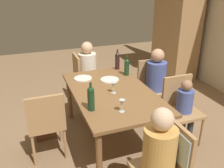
{
  "coord_description": "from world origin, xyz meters",
  "views": [
    {
      "loc": [
        2.79,
        -1.03,
        2.15
      ],
      "look_at": [
        0.0,
        0.0,
        0.86
      ],
      "focal_mm": 39.79,
      "sensor_mm": 36.0,
      "label": 1
    }
  ],
  "objects_px": {
    "person_woman_host": "(89,68)",
    "person_man_bearded": "(157,79)",
    "armoire_cabinet": "(176,28)",
    "chair_far_left": "(153,84)",
    "chair_right_end": "(170,157)",
    "handbag": "(46,131)",
    "chair_near": "(46,121)",
    "wine_glass_centre": "(122,103)",
    "wine_bottle_tall_green": "(91,98)",
    "dinner_plate_guest_left": "(83,78)",
    "chair_far_right": "(180,105)",
    "person_child_small": "(185,107)",
    "dining_table": "(112,97)",
    "person_man_guest": "(157,155)",
    "chair_left_end": "(83,76)",
    "wine_bottle_short_olive": "(117,60)",
    "wine_glass_near_left": "(114,85)",
    "wine_bottle_dark_red": "(127,67)",
    "dinner_plate_host": "(110,80)"
  },
  "relations": [
    {
      "from": "chair_left_end",
      "to": "handbag",
      "type": "relative_size",
      "value": 3.29
    },
    {
      "from": "person_man_bearded",
      "to": "wine_glass_centre",
      "type": "bearing_deg",
      "value": 43.12
    },
    {
      "from": "chair_far_left",
      "to": "wine_bottle_short_olive",
      "type": "xyz_separation_m",
      "value": [
        -0.3,
        -0.51,
        0.37
      ]
    },
    {
      "from": "wine_glass_near_left",
      "to": "armoire_cabinet",
      "type": "bearing_deg",
      "value": 131.83
    },
    {
      "from": "person_child_small",
      "to": "dining_table",
      "type": "bearing_deg",
      "value": -24.74
    },
    {
      "from": "person_man_bearded",
      "to": "dinner_plate_guest_left",
      "type": "bearing_deg",
      "value": -9.55
    },
    {
      "from": "person_woman_host",
      "to": "person_man_bearded",
      "type": "height_order",
      "value": "person_man_bearded"
    },
    {
      "from": "chair_right_end",
      "to": "wine_bottle_dark_red",
      "type": "bearing_deg",
      "value": -9.56
    },
    {
      "from": "chair_right_end",
      "to": "dinner_plate_guest_left",
      "type": "distance_m",
      "value": 1.83
    },
    {
      "from": "chair_far_right",
      "to": "wine_glass_centre",
      "type": "height_order",
      "value": "chair_far_right"
    },
    {
      "from": "person_man_bearded",
      "to": "armoire_cabinet",
      "type": "bearing_deg",
      "value": -130.65
    },
    {
      "from": "chair_left_end",
      "to": "person_woman_host",
      "type": "distance_m",
      "value": 0.17
    },
    {
      "from": "person_man_guest",
      "to": "wine_bottle_tall_green",
      "type": "distance_m",
      "value": 0.95
    },
    {
      "from": "chair_far_right",
      "to": "dinner_plate_guest_left",
      "type": "bearing_deg",
      "value": -36.61
    },
    {
      "from": "chair_left_end",
      "to": "person_woman_host",
      "type": "relative_size",
      "value": 0.81
    },
    {
      "from": "armoire_cabinet",
      "to": "dinner_plate_host",
      "type": "height_order",
      "value": "armoire_cabinet"
    },
    {
      "from": "wine_bottle_tall_green",
      "to": "person_man_bearded",
      "type": "bearing_deg",
      "value": 120.43
    },
    {
      "from": "person_man_guest",
      "to": "dinner_plate_host",
      "type": "height_order",
      "value": "person_man_guest"
    },
    {
      "from": "chair_far_left",
      "to": "person_child_small",
      "type": "height_order",
      "value": "person_child_small"
    },
    {
      "from": "chair_near",
      "to": "wine_glass_centre",
      "type": "relative_size",
      "value": 6.17
    },
    {
      "from": "person_man_guest",
      "to": "wine_glass_near_left",
      "type": "distance_m",
      "value": 1.19
    },
    {
      "from": "chair_far_left",
      "to": "chair_right_end",
      "type": "relative_size",
      "value": 1.0
    },
    {
      "from": "chair_near",
      "to": "dinner_plate_guest_left",
      "type": "distance_m",
      "value": 0.93
    },
    {
      "from": "wine_bottle_tall_green",
      "to": "handbag",
      "type": "relative_size",
      "value": 1.2
    },
    {
      "from": "chair_left_end",
      "to": "wine_glass_near_left",
      "type": "xyz_separation_m",
      "value": [
        1.3,
        0.09,
        0.33
      ]
    },
    {
      "from": "armoire_cabinet",
      "to": "chair_right_end",
      "type": "bearing_deg",
      "value": -33.77
    },
    {
      "from": "person_child_small",
      "to": "handbag",
      "type": "xyz_separation_m",
      "value": [
        -0.76,
        -1.77,
        -0.45
      ]
    },
    {
      "from": "wine_bottle_dark_red",
      "to": "handbag",
      "type": "bearing_deg",
      "value": -84.94
    },
    {
      "from": "wine_bottle_tall_green",
      "to": "dinner_plate_guest_left",
      "type": "bearing_deg",
      "value": 171.53
    },
    {
      "from": "wine_bottle_tall_green",
      "to": "dining_table",
      "type": "bearing_deg",
      "value": 134.93
    },
    {
      "from": "armoire_cabinet",
      "to": "handbag",
      "type": "bearing_deg",
      "value": -62.95
    },
    {
      "from": "armoire_cabinet",
      "to": "person_man_guest",
      "type": "distance_m",
      "value": 3.95
    },
    {
      "from": "dining_table",
      "to": "wine_bottle_short_olive",
      "type": "relative_size",
      "value": 5.23
    },
    {
      "from": "chair_far_right",
      "to": "chair_far_left",
      "type": "bearing_deg",
      "value": -90.0
    },
    {
      "from": "dining_table",
      "to": "person_woman_host",
      "type": "distance_m",
      "value": 1.23
    },
    {
      "from": "dinner_plate_guest_left",
      "to": "wine_glass_near_left",
      "type": "bearing_deg",
      "value": 22.64
    },
    {
      "from": "chair_left_end",
      "to": "chair_near",
      "type": "xyz_separation_m",
      "value": [
        1.32,
        -0.8,
        0.0
      ]
    },
    {
      "from": "chair_right_end",
      "to": "person_woman_host",
      "type": "bearing_deg",
      "value": 2.27
    },
    {
      "from": "chair_near",
      "to": "person_woman_host",
      "type": "bearing_deg",
      "value": 55.39
    },
    {
      "from": "armoire_cabinet",
      "to": "person_woman_host",
      "type": "bearing_deg",
      "value": -72.11
    },
    {
      "from": "wine_glass_centre",
      "to": "wine_bottle_dark_red",
      "type": "bearing_deg",
      "value": 153.98
    },
    {
      "from": "dinner_plate_host",
      "to": "chair_near",
      "type": "bearing_deg",
      "value": -65.3
    },
    {
      "from": "chair_far_left",
      "to": "wine_glass_near_left",
      "type": "distance_m",
      "value": 1.09
    },
    {
      "from": "wine_bottle_tall_green",
      "to": "dinner_plate_host",
      "type": "height_order",
      "value": "wine_bottle_tall_green"
    },
    {
      "from": "armoire_cabinet",
      "to": "chair_far_left",
      "type": "bearing_deg",
      "value": -42.74
    },
    {
      "from": "person_woman_host",
      "to": "chair_left_end",
      "type": "bearing_deg",
      "value": -90.0
    },
    {
      "from": "wine_glass_centre",
      "to": "dining_table",
      "type": "bearing_deg",
      "value": 171.08
    },
    {
      "from": "chair_right_end",
      "to": "handbag",
      "type": "xyz_separation_m",
      "value": [
        -1.58,
        -1.01,
        -0.48
      ]
    },
    {
      "from": "armoire_cabinet",
      "to": "wine_glass_near_left",
      "type": "bearing_deg",
      "value": -48.17
    },
    {
      "from": "dining_table",
      "to": "person_woman_host",
      "type": "bearing_deg",
      "value": 178.8
    }
  ]
}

